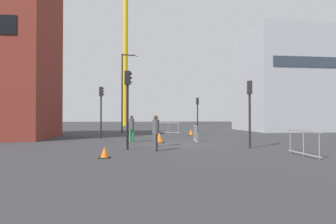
{
  "coord_description": "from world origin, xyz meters",
  "views": [
    {
      "loc": [
        -3.0,
        -17.55,
        1.67
      ],
      "look_at": [
        0.0,
        6.22,
        2.05
      ],
      "focal_mm": 31.07,
      "sensor_mm": 36.0,
      "label": 1
    }
  ],
  "objects_px": {
    "streetlamp_tall": "(124,87)",
    "traffic_light_median": "(198,109)",
    "pedestrian_waiting": "(156,130)",
    "pedestrian_walking": "(132,126)",
    "traffic_cone_striped": "(105,153)",
    "traffic_cone_by_barrier": "(191,132)",
    "traffic_light_near": "(101,104)",
    "traffic_cone_orange": "(159,138)",
    "traffic_light_corner": "(250,102)",
    "traffic_light_island": "(128,97)",
    "construction_crane": "(126,33)"
  },
  "relations": [
    {
      "from": "construction_crane",
      "to": "traffic_light_median",
      "type": "height_order",
      "value": "construction_crane"
    },
    {
      "from": "streetlamp_tall",
      "to": "pedestrian_waiting",
      "type": "xyz_separation_m",
      "value": [
        1.94,
        -16.4,
        -3.75
      ]
    },
    {
      "from": "traffic_light_corner",
      "to": "traffic_cone_orange",
      "type": "xyz_separation_m",
      "value": [
        -4.47,
        3.89,
        -2.1
      ]
    },
    {
      "from": "traffic_light_near",
      "to": "traffic_cone_striped",
      "type": "xyz_separation_m",
      "value": [
        1.21,
        -10.58,
        -2.44
      ]
    },
    {
      "from": "traffic_light_median",
      "to": "construction_crane",
      "type": "bearing_deg",
      "value": 108.65
    },
    {
      "from": "pedestrian_waiting",
      "to": "traffic_cone_striped",
      "type": "relative_size",
      "value": 3.82
    },
    {
      "from": "traffic_light_median",
      "to": "pedestrian_walking",
      "type": "xyz_separation_m",
      "value": [
        -6.82,
        -10.29,
        -1.44
      ]
    },
    {
      "from": "streetlamp_tall",
      "to": "traffic_cone_by_barrier",
      "type": "xyz_separation_m",
      "value": [
        6.11,
        -4.74,
        -4.52
      ]
    },
    {
      "from": "streetlamp_tall",
      "to": "traffic_cone_striped",
      "type": "xyz_separation_m",
      "value": [
        -0.31,
        -18.49,
        -4.56
      ]
    },
    {
      "from": "streetlamp_tall",
      "to": "pedestrian_waiting",
      "type": "distance_m",
      "value": 16.93
    },
    {
      "from": "traffic_light_island",
      "to": "traffic_cone_orange",
      "type": "bearing_deg",
      "value": 62.63
    },
    {
      "from": "traffic_light_median",
      "to": "pedestrian_waiting",
      "type": "height_order",
      "value": "traffic_light_median"
    },
    {
      "from": "streetlamp_tall",
      "to": "pedestrian_walking",
      "type": "xyz_separation_m",
      "value": [
        0.78,
        -11.16,
        -3.75
      ]
    },
    {
      "from": "construction_crane",
      "to": "pedestrian_walking",
      "type": "bearing_deg",
      "value": -88.25
    },
    {
      "from": "traffic_cone_striped",
      "to": "traffic_cone_orange",
      "type": "height_order",
      "value": "traffic_cone_orange"
    },
    {
      "from": "traffic_light_median",
      "to": "traffic_cone_by_barrier",
      "type": "height_order",
      "value": "traffic_light_median"
    },
    {
      "from": "traffic_light_island",
      "to": "traffic_light_near",
      "type": "height_order",
      "value": "traffic_light_island"
    },
    {
      "from": "traffic_light_near",
      "to": "traffic_cone_orange",
      "type": "relative_size",
      "value": 5.69
    },
    {
      "from": "traffic_light_near",
      "to": "pedestrian_waiting",
      "type": "height_order",
      "value": "traffic_light_near"
    },
    {
      "from": "streetlamp_tall",
      "to": "traffic_cone_striped",
      "type": "relative_size",
      "value": 17.92
    },
    {
      "from": "traffic_light_median",
      "to": "traffic_cone_striped",
      "type": "distance_m",
      "value": 19.44
    },
    {
      "from": "traffic_light_median",
      "to": "pedestrian_walking",
      "type": "relative_size",
      "value": 2.07
    },
    {
      "from": "traffic_light_median",
      "to": "traffic_cone_striped",
      "type": "height_order",
      "value": "traffic_light_median"
    },
    {
      "from": "streetlamp_tall",
      "to": "traffic_cone_orange",
      "type": "relative_size",
      "value": 11.87
    },
    {
      "from": "construction_crane",
      "to": "pedestrian_walking",
      "type": "height_order",
      "value": "construction_crane"
    },
    {
      "from": "traffic_light_near",
      "to": "pedestrian_waiting",
      "type": "distance_m",
      "value": 9.31
    },
    {
      "from": "traffic_cone_by_barrier",
      "to": "traffic_cone_orange",
      "type": "relative_size",
      "value": 0.8
    },
    {
      "from": "streetlamp_tall",
      "to": "traffic_cone_by_barrier",
      "type": "relative_size",
      "value": 14.84
    },
    {
      "from": "streetlamp_tall",
      "to": "traffic_light_island",
      "type": "relative_size",
      "value": 2.06
    },
    {
      "from": "traffic_light_island",
      "to": "pedestrian_waiting",
      "type": "distance_m",
      "value": 2.29
    },
    {
      "from": "traffic_light_corner",
      "to": "traffic_light_island",
      "type": "relative_size",
      "value": 0.9
    },
    {
      "from": "construction_crane",
      "to": "traffic_cone_orange",
      "type": "height_order",
      "value": "construction_crane"
    },
    {
      "from": "construction_crane",
      "to": "traffic_cone_by_barrier",
      "type": "xyz_separation_m",
      "value": [
        6.35,
        -27.1,
        -16.52
      ]
    },
    {
      "from": "streetlamp_tall",
      "to": "traffic_light_median",
      "type": "distance_m",
      "value": 7.99
    },
    {
      "from": "pedestrian_walking",
      "to": "traffic_light_near",
      "type": "bearing_deg",
      "value": 125.36
    },
    {
      "from": "traffic_light_median",
      "to": "pedestrian_waiting",
      "type": "distance_m",
      "value": 16.59
    },
    {
      "from": "traffic_light_corner",
      "to": "pedestrian_waiting",
      "type": "xyz_separation_m",
      "value": [
        -5.07,
        -0.7,
        -1.4
      ]
    },
    {
      "from": "traffic_light_island",
      "to": "traffic_cone_striped",
      "type": "distance_m",
      "value": 3.9
    },
    {
      "from": "construction_crane",
      "to": "streetlamp_tall",
      "type": "distance_m",
      "value": 25.38
    },
    {
      "from": "traffic_light_corner",
      "to": "pedestrian_waiting",
      "type": "height_order",
      "value": "traffic_light_corner"
    },
    {
      "from": "construction_crane",
      "to": "traffic_light_median",
      "type": "relative_size",
      "value": 7.4
    },
    {
      "from": "streetlamp_tall",
      "to": "traffic_light_median",
      "type": "xyz_separation_m",
      "value": [
        7.6,
        -0.87,
        -2.31
      ]
    },
    {
      "from": "traffic_light_median",
      "to": "pedestrian_walking",
      "type": "distance_m",
      "value": 12.42
    },
    {
      "from": "streetlamp_tall",
      "to": "traffic_cone_striped",
      "type": "distance_m",
      "value": 19.05
    },
    {
      "from": "construction_crane",
      "to": "traffic_light_corner",
      "type": "xyz_separation_m",
      "value": [
        7.25,
        -38.06,
        -14.35
      ]
    },
    {
      "from": "traffic_light_median",
      "to": "traffic_cone_by_barrier",
      "type": "xyz_separation_m",
      "value": [
        -1.49,
        -3.86,
        -2.21
      ]
    },
    {
      "from": "traffic_light_island",
      "to": "traffic_light_corner",
      "type": "bearing_deg",
      "value": -0.87
    },
    {
      "from": "pedestrian_walking",
      "to": "streetlamp_tall",
      "type": "bearing_deg",
      "value": 93.99
    },
    {
      "from": "traffic_light_median",
      "to": "traffic_light_island",
      "type": "bearing_deg",
      "value": -115.51
    },
    {
      "from": "pedestrian_walking",
      "to": "traffic_light_corner",
      "type": "bearing_deg",
      "value": -36.08
    }
  ]
}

